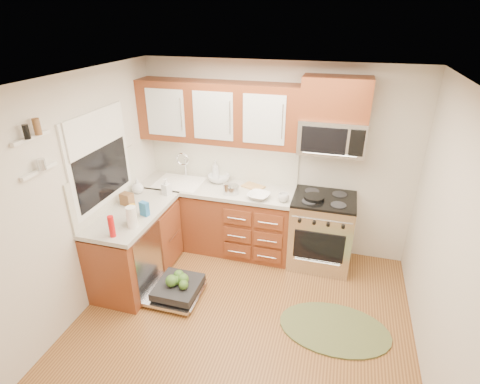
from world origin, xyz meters
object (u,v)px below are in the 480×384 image
(dishwasher, at_px, (175,289))
(skillet, at_px, (314,198))
(bowl_b, at_px, (219,178))
(sink, at_px, (180,191))
(cup, at_px, (283,198))
(cutting_board, at_px, (253,186))
(range, at_px, (321,231))
(rug, at_px, (334,329))
(stock_pot, at_px, (232,190))
(paper_towel_roll, at_px, (132,217))
(microwave, at_px, (332,136))
(upper_cabinets, at_px, (218,113))
(bowl_a, at_px, (259,196))

(dishwasher, xyz_separation_m, skillet, (1.42, 1.05, 0.87))
(dishwasher, height_order, bowl_b, bowl_b)
(sink, xyz_separation_m, cup, (1.45, -0.17, 0.18))
(cutting_board, bearing_deg, range, -7.35)
(range, bearing_deg, rug, -76.61)
(range, relative_size, bowl_b, 3.22)
(skillet, bearing_deg, cutting_board, 166.36)
(dishwasher, distance_m, stock_pot, 1.39)
(rug, height_order, stock_pot, stock_pot)
(sink, relative_size, skillet, 2.51)
(sink, xyz_separation_m, rug, (2.20, -1.14, -0.79))
(skillet, xyz_separation_m, paper_towel_roll, (-1.81, -1.13, 0.07))
(sink, relative_size, cup, 4.66)
(microwave, height_order, cup, microwave)
(skillet, relative_size, cutting_board, 0.89)
(upper_cabinets, distance_m, sink, 1.21)
(microwave, bearing_deg, bowl_a, -159.15)
(dishwasher, height_order, bowl_a, bowl_a)
(rug, xyz_separation_m, skillet, (-0.40, 1.07, 0.96))
(paper_towel_roll, bearing_deg, cutting_board, 52.98)
(stock_pot, height_order, bowl_a, stock_pot)
(paper_towel_roll, relative_size, bowl_a, 0.89)
(upper_cabinets, xyz_separation_m, bowl_a, (0.62, -0.32, -0.92))
(dishwasher, xyz_separation_m, bowl_a, (0.75, 0.95, 0.86))
(skillet, xyz_separation_m, cup, (-0.36, -0.10, 0.00))
(rug, height_order, paper_towel_roll, paper_towel_roll)
(upper_cabinets, relative_size, range, 2.16)
(upper_cabinets, relative_size, stock_pot, 11.63)
(upper_cabinets, xyz_separation_m, stock_pot, (0.26, -0.28, -0.90))
(bowl_a, distance_m, bowl_b, 0.73)
(upper_cabinets, xyz_separation_m, microwave, (1.41, -0.02, -0.18))
(microwave, bearing_deg, cup, -147.99)
(range, relative_size, cutting_board, 3.41)
(range, height_order, bowl_b, bowl_b)
(cup, bearing_deg, skillet, 16.34)
(microwave, height_order, paper_towel_roll, microwave)
(range, xyz_separation_m, dishwasher, (-1.54, -1.13, -0.38))
(dishwasher, relative_size, cup, 5.27)
(stock_pot, height_order, cup, same)
(range, bearing_deg, upper_cabinets, 174.11)
(rug, bearing_deg, stock_pot, 144.30)
(skillet, relative_size, stock_pot, 1.40)
(upper_cabinets, relative_size, rug, 1.79)
(paper_towel_roll, height_order, bowl_b, paper_towel_roll)
(rug, height_order, bowl_b, bowl_b)
(paper_towel_roll, xyz_separation_m, cup, (1.45, 1.03, -0.07))
(cutting_board, relative_size, bowl_b, 0.95)
(skillet, xyz_separation_m, stock_pot, (-1.02, -0.06, 0.00))
(range, relative_size, microwave, 1.25)
(microwave, relative_size, bowl_b, 2.58)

